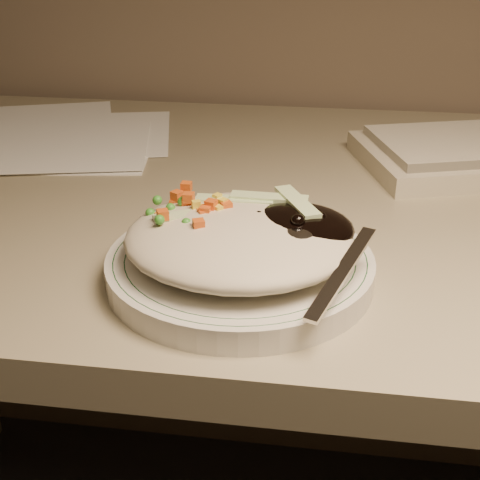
# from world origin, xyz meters

# --- Properties ---
(desk) EXTENTS (1.40, 0.70, 0.74)m
(desk) POSITION_xyz_m (0.00, 1.38, 0.54)
(desk) COLOR gray
(desk) RESTS_ON ground
(plate) EXTENTS (0.23, 0.23, 0.02)m
(plate) POSITION_xyz_m (-0.05, 1.17, 0.75)
(plate) COLOR silver
(plate) RESTS_ON desk
(plate_rim) EXTENTS (0.22, 0.22, 0.00)m
(plate_rim) POSITION_xyz_m (-0.05, 1.17, 0.76)
(plate_rim) COLOR #144723
(plate_rim) RESTS_ON plate
(meal) EXTENTS (0.21, 0.19, 0.05)m
(meal) POSITION_xyz_m (-0.05, 1.17, 0.78)
(meal) COLOR #C0B59C
(meal) RESTS_ON plate
(papers) EXTENTS (0.44, 0.37, 0.00)m
(papers) POSITION_xyz_m (-0.39, 1.51, 0.74)
(papers) COLOR white
(papers) RESTS_ON desk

